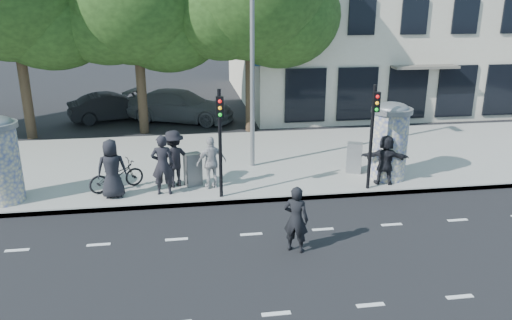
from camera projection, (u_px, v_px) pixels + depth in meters
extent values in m
plane|color=black|center=(259.00, 260.00, 12.17)|extent=(120.00, 120.00, 0.00)
cube|color=gray|center=(229.00, 162.00, 19.19)|extent=(40.00, 8.00, 0.15)
cube|color=slate|center=(242.00, 201.00, 15.48)|extent=(40.00, 0.10, 0.16)
cube|color=silver|center=(276.00, 314.00, 10.10)|extent=(32.00, 0.12, 0.01)
cube|color=silver|center=(251.00, 234.00, 13.48)|extent=(32.00, 0.12, 0.01)
cylinder|color=beige|center=(0.00, 165.00, 14.97)|extent=(1.20, 1.20, 2.30)
cylinder|color=beige|center=(389.00, 146.00, 16.92)|extent=(1.20, 1.20, 2.30)
cylinder|color=slate|center=(392.00, 110.00, 16.54)|extent=(1.36, 1.36, 0.16)
ellipsoid|color=slate|center=(392.00, 108.00, 16.51)|extent=(1.10, 1.10, 0.38)
cylinder|color=black|center=(220.00, 145.00, 15.12)|extent=(0.11, 0.11, 3.40)
cube|color=black|center=(220.00, 107.00, 14.58)|extent=(0.22, 0.14, 0.62)
cylinder|color=black|center=(371.00, 138.00, 15.81)|extent=(0.11, 0.11, 3.40)
cube|color=black|center=(376.00, 102.00, 15.26)|extent=(0.22, 0.14, 0.62)
cylinder|color=slate|center=(252.00, 56.00, 17.28)|extent=(0.16, 0.16, 8.00)
cylinder|color=#38281C|center=(25.00, 86.00, 21.97)|extent=(0.44, 0.44, 4.73)
cylinder|color=#38281C|center=(141.00, 86.00, 22.92)|extent=(0.44, 0.44, 4.41)
cylinder|color=#38281C|center=(250.00, 83.00, 23.22)|extent=(0.44, 0.44, 4.59)
cube|color=black|center=(456.00, 91.00, 25.07)|extent=(18.00, 0.10, 2.60)
cube|color=#59544C|center=(425.00, 67.00, 24.06)|extent=(3.20, 0.90, 0.12)
cube|color=#194C8C|center=(271.00, 63.00, 23.22)|extent=(1.60, 0.06, 0.30)
imported|color=black|center=(112.00, 169.00, 15.34)|extent=(0.95, 0.66, 1.86)
imported|color=black|center=(163.00, 165.00, 15.58)|extent=(0.73, 0.50, 1.93)
imported|color=black|center=(174.00, 159.00, 16.23)|extent=(1.40, 1.13, 1.89)
imported|color=#A6A5A8|center=(211.00, 163.00, 16.12)|extent=(1.14, 0.85, 1.73)
imported|color=black|center=(385.00, 160.00, 16.47)|extent=(1.67, 0.99, 1.69)
imported|color=black|center=(296.00, 219.00, 12.36)|extent=(0.75, 0.67, 1.73)
imported|color=black|center=(116.00, 176.00, 16.08)|extent=(1.42, 1.90, 0.95)
cube|color=slate|center=(193.00, 169.00, 16.44)|extent=(0.63, 0.54, 1.10)
cube|color=gray|center=(354.00, 158.00, 17.65)|extent=(0.62, 0.55, 1.09)
imported|color=black|center=(113.00, 107.00, 25.73)|extent=(2.78, 4.59, 1.43)
imported|color=#54575B|center=(180.00, 106.00, 25.55)|extent=(4.14, 5.94, 1.60)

